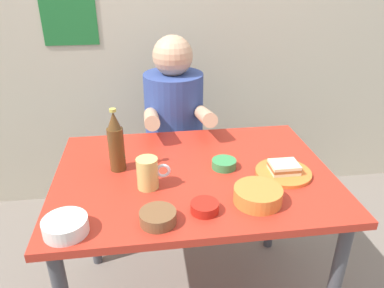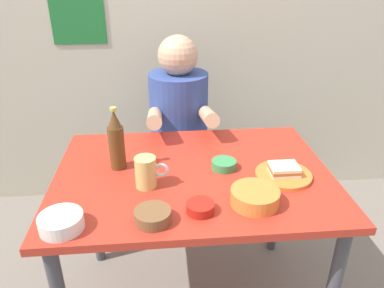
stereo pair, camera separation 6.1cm
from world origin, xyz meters
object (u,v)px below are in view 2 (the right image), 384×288
at_px(person_seated, 179,111).
at_px(rice_bowl_white, 61,222).
at_px(stool, 180,175).
at_px(sandwich, 284,169).
at_px(beer_mug, 146,172).
at_px(beer_bottle, 116,141).
at_px(plate_orange, 283,175).
at_px(dining_table, 193,191).

distance_m(person_seated, rice_bowl_white, 1.02).
xyz_separation_m(stool, sandwich, (0.37, -0.70, 0.42)).
relative_size(beer_mug, beer_bottle, 0.48).
distance_m(beer_bottle, rice_bowl_white, 0.41).
height_order(plate_orange, sandwich, sandwich).
relative_size(sandwich, rice_bowl_white, 0.79).
relative_size(person_seated, rice_bowl_white, 5.14).
relative_size(person_seated, sandwich, 6.54).
bearing_deg(plate_orange, beer_bottle, 168.71).
distance_m(dining_table, plate_orange, 0.37).
bearing_deg(beer_bottle, beer_mug, -51.87).
height_order(person_seated, beer_mug, person_seated).
distance_m(dining_table, stool, 0.70).
bearing_deg(sandwich, rice_bowl_white, -162.75).
relative_size(stool, beer_bottle, 1.72).
height_order(dining_table, stool, dining_table).
xyz_separation_m(dining_table, sandwich, (0.35, -0.07, 0.13)).
xyz_separation_m(person_seated, rice_bowl_white, (-0.42, -0.93, 0.00)).
height_order(plate_orange, rice_bowl_white, rice_bowl_white).
height_order(beer_bottle, rice_bowl_white, beer_bottle).
bearing_deg(rice_bowl_white, beer_mug, 40.56).
height_order(sandwich, rice_bowl_white, same).
relative_size(stool, person_seated, 0.63).
xyz_separation_m(dining_table, beer_bottle, (-0.30, 0.06, 0.21)).
height_order(person_seated, rice_bowl_white, person_seated).
bearing_deg(dining_table, beer_mug, -154.14).
bearing_deg(beer_bottle, dining_table, -11.94).
xyz_separation_m(person_seated, beer_bottle, (-0.28, -0.56, 0.09)).
bearing_deg(dining_table, rice_bowl_white, -144.84).
bearing_deg(stool, person_seated, -90.00).
distance_m(sandwich, rice_bowl_white, 0.83).
bearing_deg(person_seated, dining_table, -88.02).
bearing_deg(plate_orange, beer_mug, -177.67).
bearing_deg(beer_mug, person_seated, 77.22).
height_order(stool, person_seated, person_seated).
relative_size(dining_table, beer_bottle, 4.20).
distance_m(dining_table, beer_bottle, 0.37).
height_order(stool, sandwich, sandwich).
bearing_deg(plate_orange, stool, 118.09).
height_order(person_seated, plate_orange, person_seated).
bearing_deg(sandwich, beer_mug, -177.67).
xyz_separation_m(person_seated, beer_mug, (-0.16, -0.71, 0.03)).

